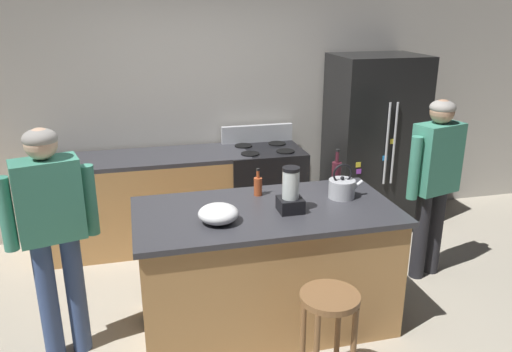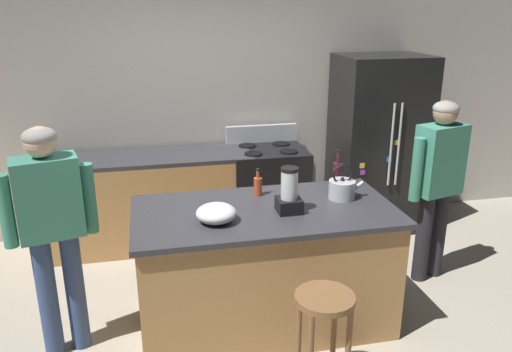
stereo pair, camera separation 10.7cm
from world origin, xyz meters
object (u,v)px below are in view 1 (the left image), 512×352
at_px(refrigerator, 373,143).
at_px(person_by_island_left, 52,224).
at_px(stove_range, 264,191).
at_px(bottle_wine, 336,174).
at_px(bottle_cooking_sauce, 258,186).
at_px(bar_stool, 329,318).
at_px(person_by_sink_right, 435,173).
at_px(kitchen_island, 266,266).
at_px(mixing_bowl, 218,214).
at_px(tea_kettle, 342,188).
at_px(blender_appliance, 291,193).

distance_m(refrigerator, person_by_island_left, 3.38).
relative_size(stove_range, bottle_wine, 3.53).
distance_m(person_by_island_left, bottle_cooking_sauce, 1.48).
height_order(refrigerator, bottle_wine, refrigerator).
relative_size(refrigerator, bar_stool, 2.60).
bearing_deg(person_by_sink_right, kitchen_island, -167.64).
bearing_deg(bottle_cooking_sauce, refrigerator, 37.87).
xyz_separation_m(refrigerator, person_by_island_left, (-3.02, -1.53, 0.06)).
distance_m(mixing_bowl, tea_kettle, 1.01).
bearing_deg(bar_stool, person_by_island_left, 153.49).
height_order(person_by_island_left, blender_appliance, person_by_island_left).
xyz_separation_m(stove_range, mixing_bowl, (-0.76, -1.67, 0.52)).
bearing_deg(bottle_wine, mixing_bowl, -156.65).
bearing_deg(person_by_island_left, bar_stool, -26.51).
distance_m(person_by_sink_right, blender_appliance, 1.49).
bearing_deg(bar_stool, stove_range, 84.70).
relative_size(refrigerator, person_by_sink_right, 1.15).
bearing_deg(tea_kettle, person_by_island_left, -176.90).
xyz_separation_m(kitchen_island, person_by_sink_right, (1.58, 0.35, 0.49)).
bearing_deg(person_by_sink_right, blender_appliance, -163.25).
xyz_separation_m(bottle_cooking_sauce, mixing_bowl, (-0.38, -0.43, -0.02)).
relative_size(refrigerator, mixing_bowl, 6.70).
height_order(blender_appliance, tea_kettle, blender_appliance).
bearing_deg(person_by_island_left, refrigerator, 26.87).
bearing_deg(bar_stool, bottle_cooking_sauce, 98.10).
distance_m(person_by_island_left, bottle_wine, 2.12).
height_order(refrigerator, person_by_sink_right, refrigerator).
distance_m(refrigerator, tea_kettle, 1.72).
relative_size(refrigerator, blender_appliance, 5.62).
xyz_separation_m(person_by_sink_right, bottle_wine, (-0.92, -0.05, 0.09)).
relative_size(bar_stool, bottle_cooking_sauce, 3.28).
xyz_separation_m(mixing_bowl, tea_kettle, (0.99, 0.23, 0.02)).
bearing_deg(blender_appliance, bottle_wine, 37.16).
bearing_deg(kitchen_island, refrigerator, 43.52).
height_order(person_by_sink_right, bar_stool, person_by_sink_right).
height_order(refrigerator, mixing_bowl, refrigerator).
height_order(kitchen_island, bottle_cooking_sauce, bottle_cooking_sauce).
xyz_separation_m(bar_stool, bottle_cooking_sauce, (-0.16, 1.11, 0.47)).
xyz_separation_m(person_by_sink_right, blender_appliance, (-1.42, -0.43, 0.11)).
bearing_deg(person_by_sink_right, refrigerator, 90.00).
distance_m(kitchen_island, bar_stool, 0.85).
distance_m(blender_appliance, bottle_cooking_sauce, 0.39).
distance_m(bar_stool, bottle_cooking_sauce, 1.22).
xyz_separation_m(bar_stool, tea_kettle, (0.45, 0.91, 0.47)).
distance_m(person_by_sink_right, tea_kettle, 1.00).
bearing_deg(mixing_bowl, tea_kettle, 12.98).
height_order(kitchen_island, stove_range, stove_range).
relative_size(kitchen_island, mixing_bowl, 6.86).
height_order(kitchen_island, refrigerator, refrigerator).
height_order(kitchen_island, bar_stool, kitchen_island).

